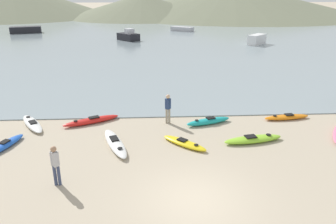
{
  "coord_description": "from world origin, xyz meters",
  "views": [
    {
      "loc": [
        -1.55,
        -10.22,
        7.35
      ],
      "look_at": [
        -0.53,
        8.02,
        0.5
      ],
      "focal_mm": 35.0,
      "sensor_mm": 36.0,
      "label": 1
    }
  ],
  "objects_px": {
    "kayak_on_sand_8": "(32,124)",
    "moored_boat_1": "(257,40)",
    "kayak_on_sand_1": "(287,117)",
    "person_near_waterline": "(168,107)",
    "kayak_on_sand_2": "(91,121)",
    "kayak_on_sand_5": "(184,143)",
    "person_near_foreground": "(55,163)",
    "kayak_on_sand_3": "(208,121)",
    "moored_boat_0": "(182,29)",
    "moored_boat_2": "(26,30)",
    "kayak_on_sand_0": "(115,143)",
    "moored_boat_3": "(128,36)",
    "kayak_on_sand_7": "(3,146)",
    "kayak_on_sand_4": "(253,139)"
  },
  "relations": [
    {
      "from": "kayak_on_sand_3",
      "to": "kayak_on_sand_5",
      "type": "distance_m",
      "value": 3.19
    },
    {
      "from": "kayak_on_sand_3",
      "to": "moored_boat_1",
      "type": "relative_size",
      "value": 0.87
    },
    {
      "from": "kayak_on_sand_1",
      "to": "person_near_waterline",
      "type": "relative_size",
      "value": 1.64
    },
    {
      "from": "moored_boat_3",
      "to": "person_near_foreground",
      "type": "bearing_deg",
      "value": -90.83
    },
    {
      "from": "kayak_on_sand_1",
      "to": "moored_boat_2",
      "type": "relative_size",
      "value": 0.52
    },
    {
      "from": "kayak_on_sand_2",
      "to": "person_near_waterline",
      "type": "distance_m",
      "value": 4.57
    },
    {
      "from": "moored_boat_0",
      "to": "person_near_waterline",
      "type": "bearing_deg",
      "value": -96.57
    },
    {
      "from": "kayak_on_sand_2",
      "to": "kayak_on_sand_4",
      "type": "height_order",
      "value": "kayak_on_sand_2"
    },
    {
      "from": "kayak_on_sand_7",
      "to": "kayak_on_sand_2",
      "type": "bearing_deg",
      "value": 38.91
    },
    {
      "from": "kayak_on_sand_7",
      "to": "moored_boat_2",
      "type": "bearing_deg",
      "value": 107.68
    },
    {
      "from": "kayak_on_sand_3",
      "to": "moored_boat_2",
      "type": "xyz_separation_m",
      "value": [
        -25.37,
        43.67,
        0.45
      ]
    },
    {
      "from": "kayak_on_sand_7",
      "to": "moored_boat_3",
      "type": "relative_size",
      "value": 0.73
    },
    {
      "from": "moored_boat_1",
      "to": "moored_boat_3",
      "type": "bearing_deg",
      "value": 164.4
    },
    {
      "from": "kayak_on_sand_2",
      "to": "kayak_on_sand_5",
      "type": "height_order",
      "value": "kayak_on_sand_2"
    },
    {
      "from": "moored_boat_2",
      "to": "moored_boat_1",
      "type": "bearing_deg",
      "value": -22.27
    },
    {
      "from": "kayak_on_sand_0",
      "to": "kayak_on_sand_8",
      "type": "height_order",
      "value": "kayak_on_sand_0"
    },
    {
      "from": "kayak_on_sand_2",
      "to": "kayak_on_sand_4",
      "type": "bearing_deg",
      "value": -19.12
    },
    {
      "from": "kayak_on_sand_5",
      "to": "moored_boat_0",
      "type": "height_order",
      "value": "moored_boat_0"
    },
    {
      "from": "kayak_on_sand_4",
      "to": "moored_boat_0",
      "type": "distance_m",
      "value": 47.54
    },
    {
      "from": "moored_boat_1",
      "to": "person_near_waterline",
      "type": "bearing_deg",
      "value": -116.59
    },
    {
      "from": "kayak_on_sand_8",
      "to": "person_near_waterline",
      "type": "xyz_separation_m",
      "value": [
        7.8,
        0.01,
        0.86
      ]
    },
    {
      "from": "person_near_waterline",
      "to": "moored_boat_1",
      "type": "height_order",
      "value": "person_near_waterline"
    },
    {
      "from": "kayak_on_sand_2",
      "to": "kayak_on_sand_3",
      "type": "relative_size",
      "value": 1.15
    },
    {
      "from": "moored_boat_0",
      "to": "moored_boat_2",
      "type": "bearing_deg",
      "value": -177.26
    },
    {
      "from": "kayak_on_sand_5",
      "to": "moored_boat_0",
      "type": "bearing_deg",
      "value": 84.63
    },
    {
      "from": "kayak_on_sand_5",
      "to": "moored_boat_1",
      "type": "bearing_deg",
      "value": 66.65
    },
    {
      "from": "person_near_foreground",
      "to": "kayak_on_sand_2",
      "type": "bearing_deg",
      "value": 87.49
    },
    {
      "from": "kayak_on_sand_7",
      "to": "moored_boat_3",
      "type": "bearing_deg",
      "value": 83.53
    },
    {
      "from": "moored_boat_0",
      "to": "kayak_on_sand_0",
      "type": "bearing_deg",
      "value": -99.5
    },
    {
      "from": "kayak_on_sand_0",
      "to": "moored_boat_2",
      "type": "distance_m",
      "value": 50.48
    },
    {
      "from": "moored_boat_3",
      "to": "moored_boat_1",
      "type": "bearing_deg",
      "value": -15.6
    },
    {
      "from": "kayak_on_sand_8",
      "to": "moored_boat_1",
      "type": "distance_m",
      "value": 35.73
    },
    {
      "from": "kayak_on_sand_0",
      "to": "kayak_on_sand_2",
      "type": "relative_size",
      "value": 1.1
    },
    {
      "from": "kayak_on_sand_5",
      "to": "person_near_foreground",
      "type": "distance_m",
      "value": 6.39
    },
    {
      "from": "moored_boat_2",
      "to": "moored_boat_3",
      "type": "height_order",
      "value": "moored_boat_3"
    },
    {
      "from": "kayak_on_sand_0",
      "to": "moored_boat_2",
      "type": "relative_size",
      "value": 0.64
    },
    {
      "from": "kayak_on_sand_1",
      "to": "kayak_on_sand_5",
      "type": "relative_size",
      "value": 1.23
    },
    {
      "from": "kayak_on_sand_7",
      "to": "person_near_waterline",
      "type": "xyz_separation_m",
      "value": [
        8.29,
        2.83,
        0.86
      ]
    },
    {
      "from": "kayak_on_sand_7",
      "to": "kayak_on_sand_8",
      "type": "relative_size",
      "value": 0.95
    },
    {
      "from": "kayak_on_sand_2",
      "to": "person_near_waterline",
      "type": "bearing_deg",
      "value": -3.06
    },
    {
      "from": "person_near_foreground",
      "to": "kayak_on_sand_3",
      "type": "bearing_deg",
      "value": 40.02
    },
    {
      "from": "kayak_on_sand_5",
      "to": "kayak_on_sand_3",
      "type": "bearing_deg",
      "value": 58.17
    },
    {
      "from": "kayak_on_sand_2",
      "to": "moored_boat_3",
      "type": "height_order",
      "value": "moored_boat_3"
    },
    {
      "from": "kayak_on_sand_3",
      "to": "person_near_waterline",
      "type": "height_order",
      "value": "person_near_waterline"
    },
    {
      "from": "kayak_on_sand_7",
      "to": "moored_boat_1",
      "type": "height_order",
      "value": "moored_boat_1"
    },
    {
      "from": "kayak_on_sand_7",
      "to": "person_near_foreground",
      "type": "distance_m",
      "value": 4.97
    },
    {
      "from": "kayak_on_sand_3",
      "to": "moored_boat_2",
      "type": "height_order",
      "value": "moored_boat_2"
    },
    {
      "from": "kayak_on_sand_0",
      "to": "moored_boat_0",
      "type": "xyz_separation_m",
      "value": [
        7.96,
        47.6,
        0.29
      ]
    },
    {
      "from": "kayak_on_sand_0",
      "to": "kayak_on_sand_7",
      "type": "height_order",
      "value": "kayak_on_sand_0"
    },
    {
      "from": "kayak_on_sand_0",
      "to": "kayak_on_sand_8",
      "type": "distance_m",
      "value": 5.73
    }
  ]
}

